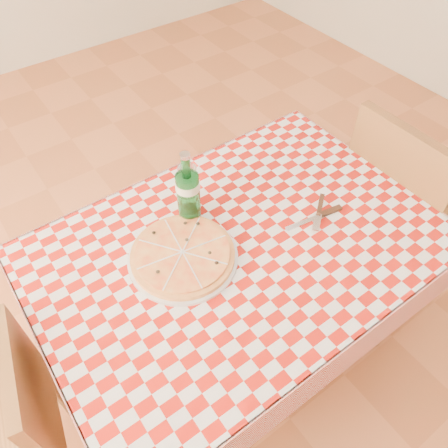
# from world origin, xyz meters

# --- Properties ---
(dining_table) EXTENTS (1.20, 0.80, 0.75)m
(dining_table) POSITION_xyz_m (0.00, 0.00, 0.66)
(dining_table) COLOR brown
(dining_table) RESTS_ON ground
(tablecloth) EXTENTS (1.30, 0.90, 0.01)m
(tablecloth) POSITION_xyz_m (0.00, 0.00, 0.75)
(tablecloth) COLOR #9D1209
(tablecloth) RESTS_ON dining_table
(chair_near) EXTENTS (0.44, 0.44, 0.96)m
(chair_near) POSITION_xyz_m (0.77, -0.08, 0.55)
(chair_near) COLOR brown
(chair_near) RESTS_ON ground
(chair_far) EXTENTS (0.43, 0.43, 0.81)m
(chair_far) POSITION_xyz_m (-0.82, 0.03, 0.46)
(chair_far) COLOR brown
(chair_far) RESTS_ON ground
(pizza_plate) EXTENTS (0.40, 0.40, 0.04)m
(pizza_plate) POSITION_xyz_m (-0.18, 0.06, 0.78)
(pizza_plate) COLOR gold
(pizza_plate) RESTS_ON tablecloth
(water_bottle) EXTENTS (0.10, 0.10, 0.28)m
(water_bottle) POSITION_xyz_m (-0.07, 0.19, 0.90)
(water_bottle) COLOR #1A682A
(water_bottle) RESTS_ON tablecloth
(wine_glass) EXTENTS (0.07, 0.07, 0.16)m
(wine_glass) POSITION_xyz_m (-0.03, 0.25, 0.84)
(wine_glass) COLOR white
(wine_glass) RESTS_ON tablecloth
(cutlery) EXTENTS (0.28, 0.26, 0.03)m
(cutlery) POSITION_xyz_m (0.29, -0.06, 0.77)
(cutlery) COLOR silver
(cutlery) RESTS_ON tablecloth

